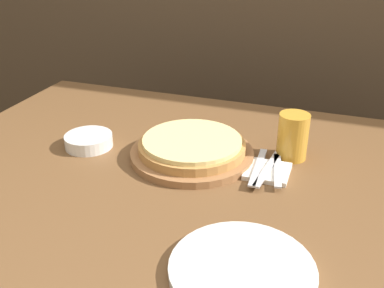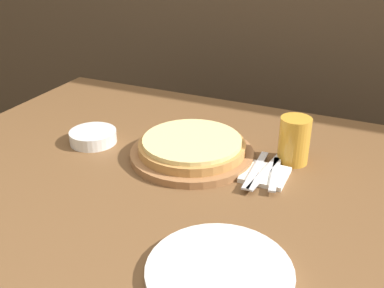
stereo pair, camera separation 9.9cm
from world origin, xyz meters
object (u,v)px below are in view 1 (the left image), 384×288
at_px(side_bowl, 89,141).
at_px(dinner_knife, 268,168).
at_px(pizza_on_board, 192,149).
at_px(dinner_plate, 242,270).
at_px(fork, 258,167).
at_px(spoon, 278,170).
at_px(beer_glass, 293,134).

xyz_separation_m(side_bowl, dinner_knife, (0.51, 0.02, -0.00)).
bearing_deg(pizza_on_board, dinner_plate, -59.35).
height_order(pizza_on_board, side_bowl, pizza_on_board).
xyz_separation_m(fork, dinner_knife, (0.03, 0.00, 0.00)).
relative_size(pizza_on_board, dinner_plate, 1.24).
bearing_deg(side_bowl, spoon, 1.68).
relative_size(dinner_plate, spoon, 1.59).
bearing_deg(fork, spoon, 0.00).
relative_size(dinner_plate, side_bowl, 2.01).
height_order(beer_glass, fork, beer_glass).
relative_size(pizza_on_board, dinner_knife, 1.68).
relative_size(fork, dinner_knife, 1.00).
bearing_deg(beer_glass, pizza_on_board, -160.86).
height_order(pizza_on_board, fork, pizza_on_board).
bearing_deg(dinner_plate, beer_glass, 87.74).
distance_m(dinner_plate, spoon, 0.38).
height_order(beer_glass, spoon, beer_glass).
bearing_deg(fork, pizza_on_board, 173.96).
xyz_separation_m(fork, spoon, (0.05, 0.00, 0.00)).
bearing_deg(dinner_plate, pizza_on_board, 120.65).
distance_m(beer_glass, dinner_knife, 0.13).
bearing_deg(side_bowl, pizza_on_board, 6.75).
distance_m(dinner_knife, spoon, 0.02).
bearing_deg(spoon, beer_glass, 80.37).
bearing_deg(dinner_knife, pizza_on_board, 174.67).
relative_size(side_bowl, fork, 0.67).
distance_m(pizza_on_board, beer_glass, 0.27).
height_order(side_bowl, dinner_knife, side_bowl).
relative_size(side_bowl, dinner_knife, 0.67).
bearing_deg(pizza_on_board, side_bowl, -173.25).
bearing_deg(side_bowl, dinner_knife, 1.77).
bearing_deg(dinner_knife, beer_glass, 68.14).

